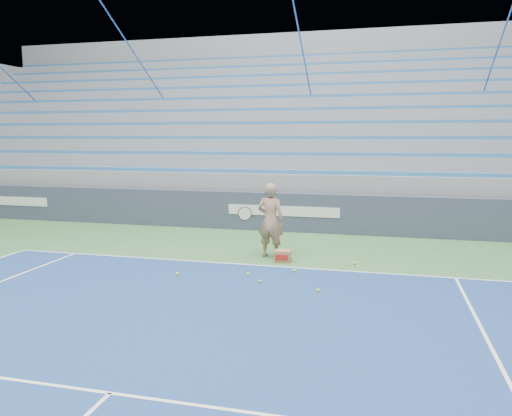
{
  "coord_description": "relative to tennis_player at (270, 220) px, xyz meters",
  "views": [
    {
      "loc": [
        2.68,
        2.03,
        2.67
      ],
      "look_at": [
        0.06,
        12.38,
        1.15
      ],
      "focal_mm": 35.0,
      "sensor_mm": 36.0,
      "label": 1
    }
  ],
  "objects": [
    {
      "name": "ball_box",
      "position": [
        0.36,
        -0.37,
        -0.71
      ],
      "size": [
        0.37,
        0.3,
        0.26
      ],
      "color": "#976A49",
      "rests_on": "ground"
    },
    {
      "name": "tennis_player",
      "position": [
        0.0,
        0.0,
        0.0
      ],
      "size": [
        0.94,
        0.86,
        1.67
      ],
      "color": "tan",
      "rests_on": "ground"
    },
    {
      "name": "tennis_ball_5",
      "position": [
        -1.42,
        -1.93,
        -0.81
      ],
      "size": [
        0.07,
        0.07,
        0.07
      ],
      "primitive_type": "sphere",
      "color": "#C8F131",
      "rests_on": "ground"
    },
    {
      "name": "bleachers",
      "position": [
        -0.31,
        8.89,
        1.52
      ],
      "size": [
        31.0,
        9.15,
        7.3
      ],
      "color": "gray",
      "rests_on": "ground"
    },
    {
      "name": "tennis_ball_0",
      "position": [
        0.74,
        -1.15,
        -0.81
      ],
      "size": [
        0.07,
        0.07,
        0.07
      ],
      "primitive_type": "sphere",
      "color": "#C8F131",
      "rests_on": "ground"
    },
    {
      "name": "tennis_ball_6",
      "position": [
        1.87,
        -0.23,
        -0.81
      ],
      "size": [
        0.07,
        0.07,
        0.07
      ],
      "primitive_type": "sphere",
      "color": "#C8F131",
      "rests_on": "ground"
    },
    {
      "name": "tennis_ball_3",
      "position": [
        1.37,
        -2.31,
        -0.81
      ],
      "size": [
        0.07,
        0.07,
        0.07
      ],
      "primitive_type": "sphere",
      "color": "#C8F131",
      "rests_on": "ground"
    },
    {
      "name": "tennis_ball_2",
      "position": [
        0.48,
        -0.04,
        -0.81
      ],
      "size": [
        0.07,
        0.07,
        0.07
      ],
      "primitive_type": "sphere",
      "color": "#C8F131",
      "rests_on": "ground"
    },
    {
      "name": "tennis_ball_1",
      "position": [
        0.26,
        -2.03,
        -0.81
      ],
      "size": [
        0.07,
        0.07,
        0.07
      ],
      "primitive_type": "sphere",
      "color": "#C8F131",
      "rests_on": "ground"
    },
    {
      "name": "sponsor_barrier",
      "position": [
        -0.31,
        3.18,
        -0.29
      ],
      "size": [
        30.0,
        0.32,
        1.1
      ],
      "color": "#373E54",
      "rests_on": "ground"
    },
    {
      "name": "tennis_ball_4",
      "position": [
        -0.08,
        -1.61,
        -0.81
      ],
      "size": [
        0.07,
        0.07,
        0.07
      ],
      "primitive_type": "sphere",
      "color": "#C8F131",
      "rests_on": "ground"
    }
  ]
}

